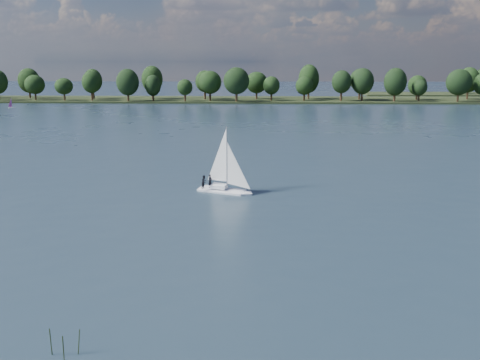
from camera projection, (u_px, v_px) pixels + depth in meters
The scene contains 5 objects.
ground at pixel (280, 132), 133.40m from camera, with size 700.00×700.00×0.00m, color #233342.
far_shore at pixel (271, 101), 242.67m from camera, with size 660.00×40.00×1.50m, color black.
sailboat at pixel (222, 173), 71.72m from camera, with size 7.33×4.55×9.36m.
dinghy_pink at pixel (12, 106), 202.86m from camera, with size 2.69×2.34×4.14m.
treeline at pixel (280, 83), 236.95m from camera, with size 563.23×74.01×18.26m.
Camera 1 is at (-5.31, -33.08, 17.29)m, focal length 40.00 mm.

